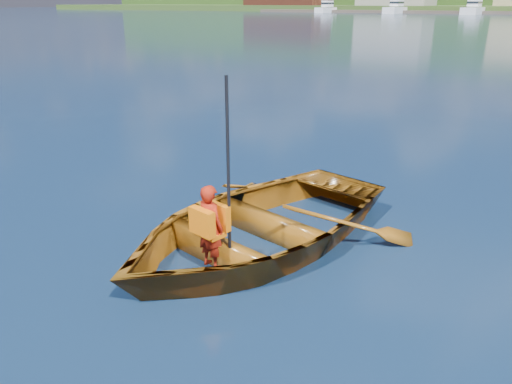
{
  "coord_description": "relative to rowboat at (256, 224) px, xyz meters",
  "views": [
    {
      "loc": [
        2.54,
        -5.51,
        2.96
      ],
      "look_at": [
        -0.54,
        -0.54,
        0.73
      ],
      "focal_mm": 35.0,
      "sensor_mm": 36.0,
      "label": 1
    }
  ],
  "objects": [
    {
      "name": "ground",
      "position": [
        0.55,
        0.54,
        -0.29
      ],
      "size": [
        600.0,
        600.0,
        0.0
      ],
      "color": "#122B46",
      "rests_on": "ground"
    },
    {
      "name": "child_paddler",
      "position": [
        -0.03,
        -0.91,
        0.34
      ],
      "size": [
        0.41,
        0.39,
        2.17
      ],
      "color": "#A41D0C",
      "rests_on": "ground"
    },
    {
      "name": "rowboat",
      "position": [
        0.0,
        0.0,
        0.0
      ],
      "size": [
        3.84,
        4.79,
        0.88
      ],
      "color": "brown",
      "rests_on": "ground"
    }
  ]
}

